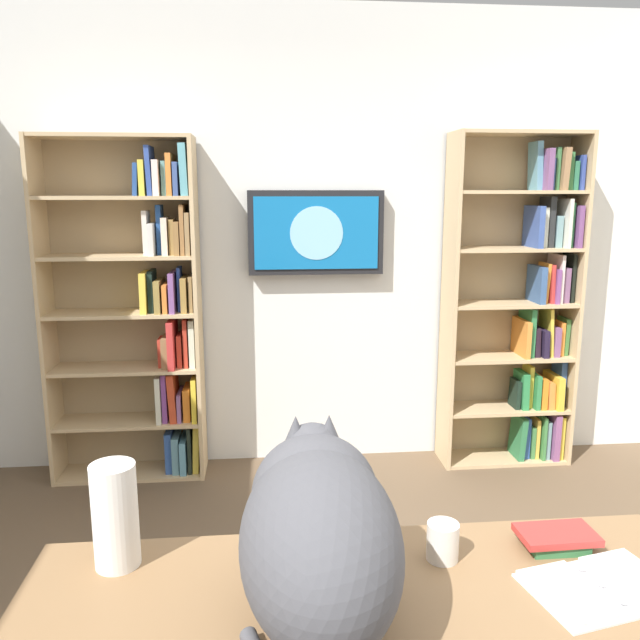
# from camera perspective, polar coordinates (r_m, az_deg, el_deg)

# --- Properties ---
(wall_back) EXTENTS (4.52, 0.06, 2.70)m
(wall_back) POSITION_cam_1_polar(r_m,az_deg,el_deg) (3.81, -0.08, 6.97)
(wall_back) COLOR silver
(wall_back) RESTS_ON ground
(bookshelf_left) EXTENTS (0.78, 0.28, 1.99)m
(bookshelf_left) POSITION_cam_1_polar(r_m,az_deg,el_deg) (4.00, 17.99, 1.12)
(bookshelf_left) COLOR tan
(bookshelf_left) RESTS_ON ground
(bookshelf_right) EXTENTS (0.86, 0.28, 1.95)m
(bookshelf_right) POSITION_cam_1_polar(r_m,az_deg,el_deg) (3.74, -15.65, 0.61)
(bookshelf_right) COLOR tan
(bookshelf_right) RESTS_ON ground
(wall_mounted_tv) EXTENTS (0.79, 0.07, 0.49)m
(wall_mounted_tv) POSITION_cam_1_polar(r_m,az_deg,el_deg) (3.72, -0.36, 7.90)
(wall_mounted_tv) COLOR black
(cat) EXTENTS (0.34, 0.70, 0.40)m
(cat) POSITION_cam_1_polar(r_m,az_deg,el_deg) (1.42, -0.15, -18.30)
(cat) COLOR #4C4C51
(cat) RESTS_ON desk
(open_binder) EXTENTS (0.37, 0.28, 0.02)m
(open_binder) POSITION_cam_1_polar(r_m,az_deg,el_deg) (1.71, 24.11, -21.19)
(open_binder) COLOR white
(open_binder) RESTS_ON desk
(paper_towel_roll) EXTENTS (0.11, 0.11, 0.26)m
(paper_towel_roll) POSITION_cam_1_polar(r_m,az_deg,el_deg) (1.68, -18.05, -16.46)
(paper_towel_roll) COLOR white
(paper_towel_roll) RESTS_ON desk
(coffee_mug) EXTENTS (0.08, 0.08, 0.10)m
(coffee_mug) POSITION_cam_1_polar(r_m,az_deg,el_deg) (1.69, 11.04, -19.07)
(coffee_mug) COLOR white
(coffee_mug) RESTS_ON desk
(desk_book_stack) EXTENTS (0.20, 0.12, 0.05)m
(desk_book_stack) POSITION_cam_1_polar(r_m,az_deg,el_deg) (1.83, 20.58, -18.03)
(desk_book_stack) COLOR #387A47
(desk_book_stack) RESTS_ON desk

